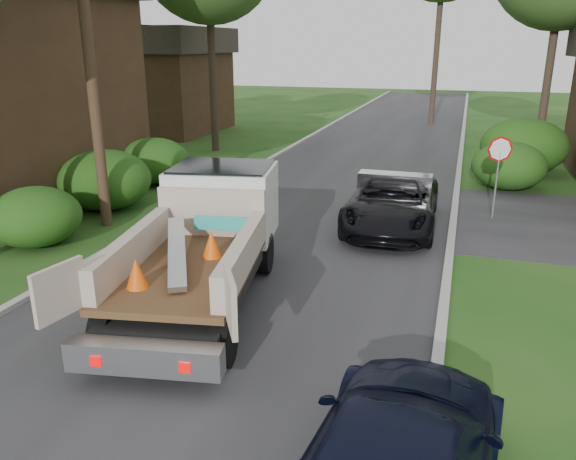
% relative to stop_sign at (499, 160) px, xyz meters
% --- Properties ---
extents(ground, '(120.00, 120.00, 0.00)m').
position_rel_stop_sign_xyz_m(ground, '(-5.20, -9.00, -1.78)').
color(ground, '#184413').
rests_on(ground, ground).
extents(road, '(8.00, 90.00, 0.02)m').
position_rel_stop_sign_xyz_m(road, '(-5.20, 1.00, -1.77)').
color(road, '#28282B').
rests_on(road, ground).
extents(curb_left, '(0.20, 90.00, 0.12)m').
position_rel_stop_sign_xyz_m(curb_left, '(-9.30, 1.00, -1.72)').
color(curb_left, '#9E9E99').
rests_on(curb_left, ground).
extents(curb_right, '(0.20, 90.00, 0.12)m').
position_rel_stop_sign_xyz_m(curb_right, '(-1.10, 1.00, -1.72)').
color(curb_right, '#9E9E99').
rests_on(curb_right, ground).
extents(stop_sign, '(0.71, 0.32, 2.48)m').
position_rel_stop_sign_xyz_m(stop_sign, '(0.00, 0.00, 0.00)').
color(stop_sign, slate).
rests_on(stop_sign, ground).
extents(utility_pole, '(2.42, 1.25, 10.00)m').
position_rel_stop_sign_xyz_m(utility_pole, '(-10.68, -4.02, 3.40)').
color(utility_pole, '#382619').
rests_on(utility_pole, ground).
extents(house_left_far, '(7.56, 7.56, 6.00)m').
position_rel_stop_sign_xyz_m(house_left_far, '(-18.70, 13.00, 1.27)').
color(house_left_far, '#382617').
rests_on(house_left_far, ground).
extents(hedge_left_a, '(2.34, 2.34, 1.53)m').
position_rel_stop_sign_xyz_m(hedge_left_a, '(-11.40, -6.00, -1.01)').
color(hedge_left_a, '#1A4810').
rests_on(hedge_left_a, ground).
extents(hedge_left_b, '(2.86, 2.86, 1.87)m').
position_rel_stop_sign_xyz_m(hedge_left_b, '(-11.70, -2.50, -0.84)').
color(hedge_left_b, '#1A4810').
rests_on(hedge_left_b, ground).
extents(hedge_left_c, '(2.60, 2.60, 1.70)m').
position_rel_stop_sign_xyz_m(hedge_left_c, '(-12.00, 1.00, -0.93)').
color(hedge_left_c, '#1A4810').
rests_on(hedge_left_c, ground).
extents(hedge_right_a, '(2.60, 2.60, 1.70)m').
position_rel_stop_sign_xyz_m(hedge_right_a, '(0.60, 4.00, -0.93)').
color(hedge_right_a, '#1A4810').
rests_on(hedge_right_a, ground).
extents(hedge_right_b, '(3.38, 3.38, 2.21)m').
position_rel_stop_sign_xyz_m(hedge_right_b, '(1.30, 7.00, -0.67)').
color(hedge_right_b, '#1A4810').
rests_on(hedge_right_b, ground).
extents(flatbed_truck, '(3.71, 6.71, 2.41)m').
position_rel_stop_sign_xyz_m(flatbed_truck, '(-5.95, -7.02, -0.47)').
color(flatbed_truck, black).
rests_on(flatbed_truck, ground).
extents(black_pickup, '(2.57, 5.32, 1.46)m').
position_rel_stop_sign_xyz_m(black_pickup, '(-2.80, -1.73, -1.05)').
color(black_pickup, black).
rests_on(black_pickup, ground).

